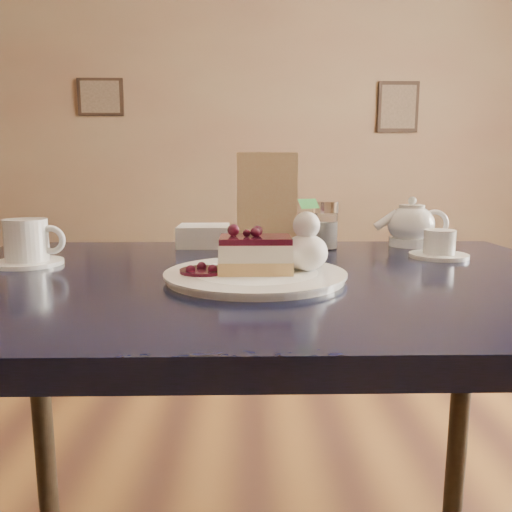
{
  "coord_description": "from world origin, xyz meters",
  "views": [
    {
      "loc": [
        0.13,
        -0.76,
        0.89
      ],
      "look_at": [
        0.14,
        -0.05,
        0.77
      ],
      "focal_mm": 35.0,
      "sensor_mm": 36.0,
      "label": 1
    }
  ],
  "objects_px": {
    "main_table": "(255,316)",
    "cheesecake_slice": "(255,255)",
    "tea_set": "(416,230)",
    "coffee_set": "(28,245)",
    "dessert_plate": "(255,276)"
  },
  "relations": [
    {
      "from": "dessert_plate",
      "to": "tea_set",
      "type": "bearing_deg",
      "value": 41.61
    },
    {
      "from": "coffee_set",
      "to": "main_table",
      "type": "bearing_deg",
      "value": -11.45
    },
    {
      "from": "main_table",
      "to": "coffee_set",
      "type": "xyz_separation_m",
      "value": [
        -0.42,
        0.08,
        0.11
      ]
    },
    {
      "from": "cheesecake_slice",
      "to": "coffee_set",
      "type": "relative_size",
      "value": 0.86
    },
    {
      "from": "coffee_set",
      "to": "cheesecake_slice",
      "type": "bearing_deg",
      "value": -17.64
    },
    {
      "from": "dessert_plate",
      "to": "coffee_set",
      "type": "bearing_deg",
      "value": 162.36
    },
    {
      "from": "dessert_plate",
      "to": "coffee_set",
      "type": "relative_size",
      "value": 2.11
    },
    {
      "from": "main_table",
      "to": "tea_set",
      "type": "distance_m",
      "value": 0.47
    },
    {
      "from": "dessert_plate",
      "to": "tea_set",
      "type": "relative_size",
      "value": 1.05
    },
    {
      "from": "main_table",
      "to": "tea_set",
      "type": "relative_size",
      "value": 4.3
    },
    {
      "from": "main_table",
      "to": "cheesecake_slice",
      "type": "height_order",
      "value": "cheesecake_slice"
    },
    {
      "from": "coffee_set",
      "to": "tea_set",
      "type": "relative_size",
      "value": 0.5
    },
    {
      "from": "dessert_plate",
      "to": "coffee_set",
      "type": "distance_m",
      "value": 0.44
    },
    {
      "from": "cheesecake_slice",
      "to": "coffee_set",
      "type": "height_order",
      "value": "coffee_set"
    },
    {
      "from": "tea_set",
      "to": "main_table",
      "type": "bearing_deg",
      "value": -142.92
    }
  ]
}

